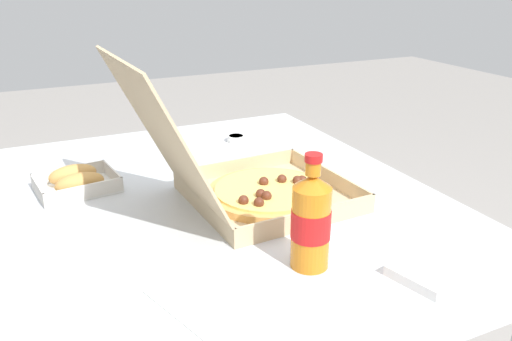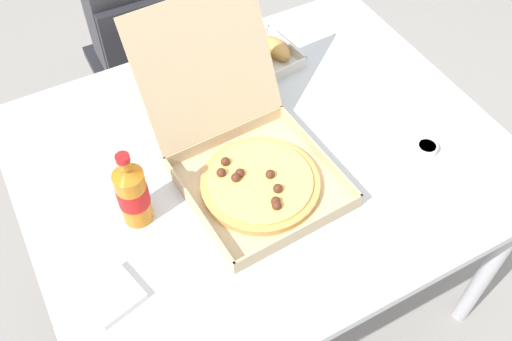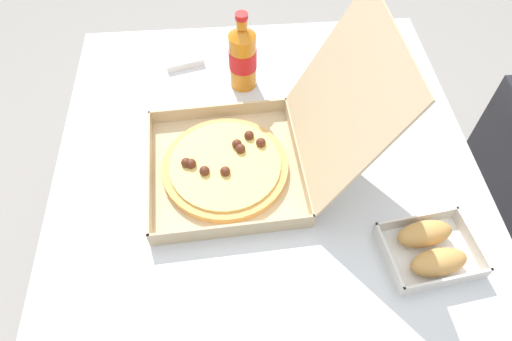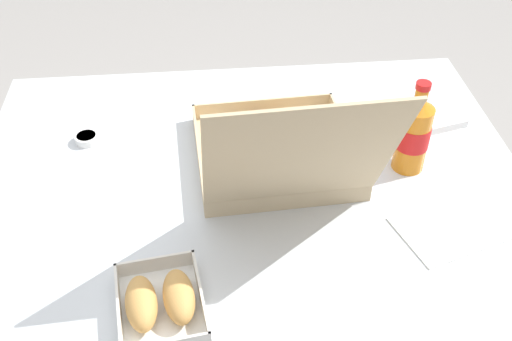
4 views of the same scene
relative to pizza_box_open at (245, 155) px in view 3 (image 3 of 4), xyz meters
The scene contains 7 objects.
ground_plane 0.78m from the pizza_box_open, 38.15° to the left, with size 10.00×10.00×0.00m, color gray.
dining_table 0.15m from the pizza_box_open, 38.15° to the left, with size 1.24×1.02×0.73m.
pizza_box_open is the anchor object (origin of this frame).
bread_side_box 0.45m from the pizza_box_open, 55.09° to the left, with size 0.17×0.21×0.06m.
cola_bottle 0.30m from the pizza_box_open, behind, with size 0.07×0.07×0.22m.
paper_menu 0.40m from the pizza_box_open, 146.54° to the left, with size 0.21×0.15×0.00m, color white.
napkin_pile 0.45m from the pizza_box_open, 159.28° to the right, with size 0.11×0.11×0.02m, color white.
Camera 3 is at (0.59, -0.08, 1.60)m, focal length 31.89 mm.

